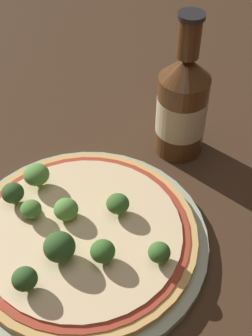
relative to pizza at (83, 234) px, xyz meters
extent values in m
plane|color=#3D2819|center=(-0.01, 0.00, -0.02)|extent=(3.00, 3.00, 0.00)
cylinder|color=#A3B293|center=(0.00, 0.00, -0.01)|extent=(0.30, 0.30, 0.01)
cylinder|color=tan|center=(0.00, 0.00, 0.00)|extent=(0.27, 0.27, 0.01)
cylinder|color=#A83823|center=(0.00, 0.00, 0.00)|extent=(0.25, 0.25, 0.00)
cylinder|color=beige|center=(0.00, 0.00, 0.01)|extent=(0.23, 0.23, 0.00)
cylinder|color=#7A9E5B|center=(-0.09, -0.01, 0.01)|extent=(0.01, 0.01, 0.01)
ellipsoid|color=#2D5123|center=(-0.09, -0.01, 0.02)|extent=(0.03, 0.03, 0.02)
cylinder|color=#7A9E5B|center=(-0.03, 0.06, 0.01)|extent=(0.01, 0.01, 0.01)
ellipsoid|color=#477A33|center=(-0.03, 0.06, 0.02)|extent=(0.03, 0.03, 0.02)
cylinder|color=#7A9E5B|center=(-0.02, 0.09, 0.01)|extent=(0.01, 0.01, 0.01)
ellipsoid|color=#2D5123|center=(-0.02, 0.09, 0.02)|extent=(0.03, 0.03, 0.02)
cylinder|color=#7A9E5B|center=(0.01, 0.09, 0.01)|extent=(0.01, 0.01, 0.01)
ellipsoid|color=#568E3D|center=(0.01, 0.09, 0.03)|extent=(0.03, 0.03, 0.02)
cylinder|color=#7A9E5B|center=(-0.01, -0.05, 0.01)|extent=(0.01, 0.01, 0.01)
ellipsoid|color=#386628|center=(-0.01, -0.05, 0.02)|extent=(0.03, 0.03, 0.02)
cylinder|color=#7A9E5B|center=(0.03, -0.09, 0.01)|extent=(0.01, 0.01, 0.01)
ellipsoid|color=#386628|center=(0.03, -0.09, 0.02)|extent=(0.02, 0.02, 0.02)
cylinder|color=#7A9E5B|center=(-0.04, -0.01, 0.01)|extent=(0.01, 0.01, 0.01)
ellipsoid|color=#2D5123|center=(-0.04, -0.01, 0.03)|extent=(0.04, 0.04, 0.03)
cylinder|color=#7A9E5B|center=(0.05, -0.01, 0.01)|extent=(0.01, 0.01, 0.01)
ellipsoid|color=#386628|center=(0.05, -0.01, 0.02)|extent=(0.03, 0.03, 0.02)
cylinder|color=#7A9E5B|center=(0.00, 0.03, 0.01)|extent=(0.01, 0.01, 0.01)
ellipsoid|color=#568E3D|center=(0.00, 0.03, 0.02)|extent=(0.03, 0.03, 0.02)
cylinder|color=#563319|center=(0.21, 0.02, 0.04)|extent=(0.07, 0.07, 0.12)
cylinder|color=#C6B793|center=(0.21, 0.02, 0.04)|extent=(0.07, 0.07, 0.05)
cone|color=#563319|center=(0.21, 0.02, 0.12)|extent=(0.07, 0.07, 0.03)
cylinder|color=#563319|center=(0.21, 0.02, 0.16)|extent=(0.03, 0.03, 0.05)
cylinder|color=black|center=(0.21, 0.02, 0.19)|extent=(0.03, 0.03, 0.01)
camera|label=1|loc=(-0.22, -0.26, 0.45)|focal=50.00mm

